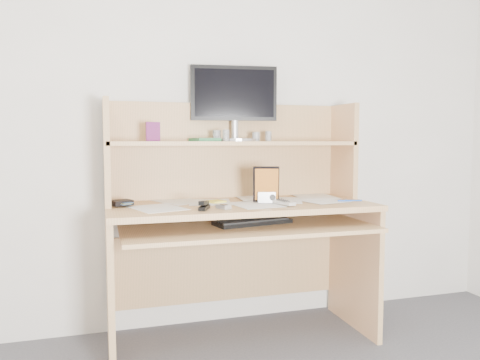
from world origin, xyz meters
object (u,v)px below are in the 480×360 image
object	(u,v)px
game_case	(266,184)
monitor	(234,101)
tv_remote	(283,202)
keyboard	(253,221)
desk	(237,212)

from	to	relation	value
game_case	monitor	xyz separation A→B (m)	(-0.10, 0.28, 0.46)
tv_remote	monitor	bearing A→B (deg)	100.14
monitor	game_case	bearing A→B (deg)	-63.54
keyboard	game_case	world-z (taller)	game_case
monitor	desk	bearing A→B (deg)	-92.88
desk	monitor	size ratio (longest dim) A/B	2.81
keyboard	monitor	bearing A→B (deg)	80.21
tv_remote	monitor	distance (m)	0.67
desk	tv_remote	world-z (taller)	desk
desk	keyboard	distance (m)	0.16
keyboard	game_case	bearing A→B (deg)	9.11
game_case	monitor	bearing A→B (deg)	128.03
keyboard	tv_remote	world-z (taller)	tv_remote
game_case	monitor	distance (m)	0.54
desk	game_case	xyz separation A→B (m)	(0.12, -0.12, 0.16)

